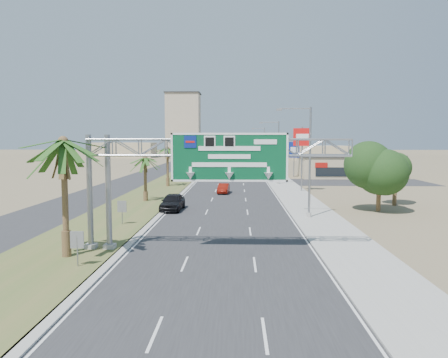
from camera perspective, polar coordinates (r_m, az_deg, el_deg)
ground at (r=18.70m, az=-1.48°, el=-17.07°), size 600.00×600.00×0.00m
road at (r=127.48m, az=1.29°, el=1.95°), size 12.00×300.00×0.02m
sidewalk_right at (r=127.70m, az=5.11°, el=1.95°), size 4.00×300.00×0.10m
median_grass at (r=127.95m, az=-3.19°, el=1.97°), size 7.00×300.00×0.12m
opposing_road at (r=128.74m, az=-6.30°, el=1.95°), size 8.00×300.00×0.02m
sign_gantry at (r=27.31m, az=-2.57°, el=3.01°), size 16.75×1.24×7.50m
palm_near at (r=27.26m, az=-20.27°, el=4.53°), size 5.70×5.70×8.35m
palm_row_b at (r=50.43m, az=-10.27°, el=2.58°), size 3.99×3.99×5.95m
palm_row_c at (r=66.13m, az=-7.40°, el=3.86°), size 3.99×3.99×6.75m
palm_row_d at (r=83.98m, az=-5.44°, el=3.29°), size 3.99×3.99×5.45m
palm_row_e at (r=102.84m, az=-4.12°, el=4.01°), size 3.99×3.99×6.15m
palm_row_f at (r=127.74m, az=-2.98°, el=4.05°), size 3.99×3.99×5.75m
streetlight_near at (r=39.86m, az=10.85°, el=1.62°), size 3.27×0.44×10.00m
streetlight_mid at (r=69.61m, az=6.95°, el=3.13°), size 3.27×0.44×10.00m
streetlight_far at (r=105.50m, az=5.18°, el=3.81°), size 3.27×0.44×10.00m
signal_mast at (r=89.38m, az=4.43°, el=3.68°), size 10.28×0.71×8.00m
store_building at (r=86.04m, az=15.88°, el=1.55°), size 18.00×10.00×4.00m
oak_near at (r=45.57m, az=19.66°, el=1.63°), size 4.50×4.50×6.80m
oak_far at (r=50.36m, az=21.49°, el=1.07°), size 3.50×3.50×5.60m
median_signback_a at (r=25.51m, az=-18.64°, el=-7.86°), size 0.75×0.08×2.08m
median_signback_b at (r=36.96m, az=-13.18°, el=-3.75°), size 0.75×0.08×2.08m
tower_distant at (r=269.51m, az=-5.34°, el=7.31°), size 20.00×16.00×35.00m
building_distant_left at (r=183.20m, az=-12.83°, el=3.72°), size 24.00×14.00×6.00m
building_distant_right at (r=160.00m, az=12.21°, el=3.37°), size 20.00×12.00×5.00m
car_left_lane at (r=44.13m, az=-6.74°, el=-3.01°), size 2.26×5.09×1.70m
car_mid_lane at (r=57.76m, az=-0.06°, el=-1.26°), size 1.62×4.02×1.30m
car_right_lane at (r=79.08m, az=4.52°, el=0.58°), size 2.78×5.94×1.64m
car_far at (r=93.68m, az=-1.76°, el=1.25°), size 2.66×5.32×1.48m
pole_sign_red_near at (r=60.39m, az=10.18°, el=4.94°), size 2.39×0.97×8.86m
pole_sign_blue at (r=84.16m, az=9.14°, el=3.64°), size 2.01×0.43×6.91m
pole_sign_red_far at (r=98.83m, az=6.41°, el=4.61°), size 2.22×0.55×7.92m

